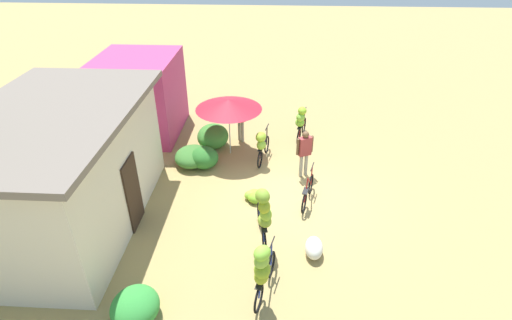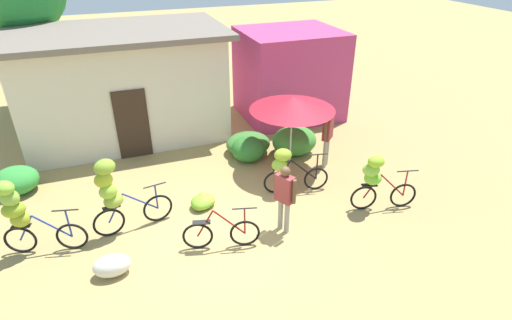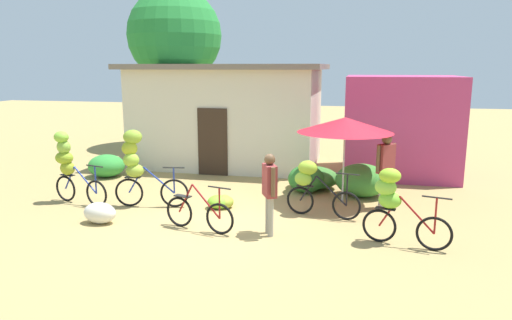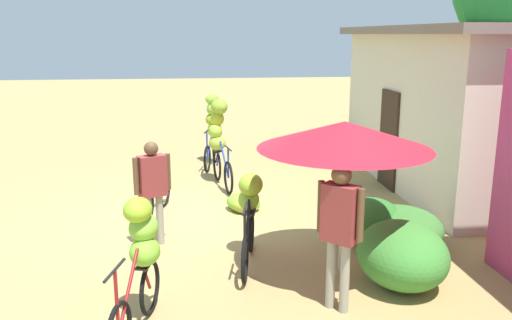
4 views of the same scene
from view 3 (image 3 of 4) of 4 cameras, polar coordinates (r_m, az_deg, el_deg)
name	(u,v)px [view 3 (image 3 of 4)]	position (r m, az deg, el deg)	size (l,w,h in m)	color
ground_plane	(219,225)	(9.70, -4.53, -7.93)	(60.00, 60.00, 0.00)	#A38952
building_low	(228,114)	(15.42, -3.38, 5.60)	(6.24, 3.93, 3.27)	beige
shop_pink	(400,126)	(14.58, 17.22, 4.03)	(3.20, 2.80, 2.92)	#B9386E
tree_behind_building	(175,36)	(19.06, -9.91, 14.69)	(3.65, 3.65, 6.20)	brown
hedge_bush_front_left	(106,166)	(14.39, -17.80, -0.67)	(1.06, 1.00, 0.66)	#318C36
hedge_bush_front_right	(306,179)	(12.09, 6.14, -2.32)	(0.93, 0.93, 0.71)	#2D722A
hedge_bush_mid	(314,178)	(12.51, 7.09, -2.15)	(1.30, 1.17, 0.58)	#3B7630
hedge_bush_by_door	(362,180)	(11.92, 12.79, -2.44)	(1.31, 1.12, 0.82)	#3C8733
market_umbrella	(345,125)	(11.01, 10.83, 4.24)	(2.22, 2.22, 2.05)	beige
bicycle_leftmost	(68,161)	(11.83, -21.99, -0.17)	(1.59, 0.51, 1.71)	black
bicycle_near_pile	(137,163)	(10.98, -14.34, -0.30)	(1.71, 0.52, 1.79)	black
bicycle_center_loaded	(199,214)	(9.34, -6.96, -6.51)	(1.54, 0.45, 0.95)	black
bicycle_by_shop	(312,183)	(10.13, 6.84, -2.77)	(1.62, 0.47, 1.22)	black
bicycle_rightmost	(394,200)	(8.78, 16.47, -4.69)	(1.55, 0.50, 1.42)	black
banana_pile_on_ground	(221,202)	(10.79, -4.33, -5.12)	(0.63, 0.68, 0.30)	#7AB930
produce_sack	(100,213)	(10.24, -18.55, -6.15)	(0.70, 0.44, 0.44)	silver
person_vendor	(386,163)	(10.85, 15.56, -0.40)	(0.44, 0.43, 1.73)	gray
person_bystander	(270,186)	(8.86, 1.67, -3.20)	(0.36, 0.53, 1.59)	gray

